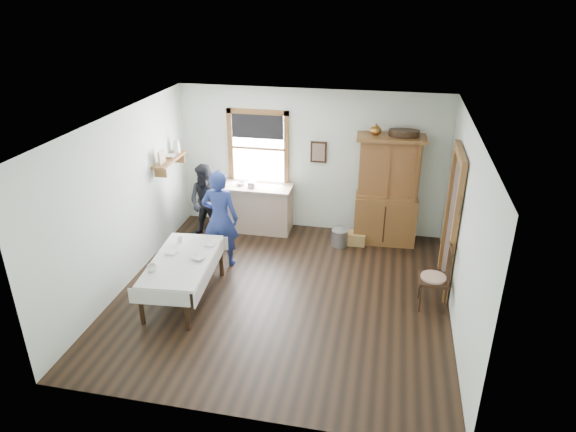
{
  "coord_description": "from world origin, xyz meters",
  "views": [
    {
      "loc": [
        1.44,
        -6.56,
        4.41
      ],
      "look_at": [
        0.02,
        0.3,
        1.21
      ],
      "focal_mm": 32.0,
      "sensor_mm": 36.0,
      "label": 1
    }
  ],
  "objects_px": {
    "china_hutch": "(387,191)",
    "wicker_basket": "(355,238)",
    "work_counter": "(251,207)",
    "spindle_chair": "(434,277)",
    "figure_dark": "(207,205)",
    "pail": "(340,238)",
    "dining_table": "(184,279)",
    "woman_blue": "(220,222)"
  },
  "relations": [
    {
      "from": "wicker_basket",
      "to": "pail",
      "type": "bearing_deg",
      "value": -154.55
    },
    {
      "from": "dining_table",
      "to": "china_hutch",
      "type": "bearing_deg",
      "value": 41.22
    },
    {
      "from": "dining_table",
      "to": "pail",
      "type": "relative_size",
      "value": 5.44
    },
    {
      "from": "dining_table",
      "to": "figure_dark",
      "type": "height_order",
      "value": "figure_dark"
    },
    {
      "from": "spindle_chair",
      "to": "wicker_basket",
      "type": "xyz_separation_m",
      "value": [
        -1.28,
        1.78,
        -0.4
      ]
    },
    {
      "from": "spindle_chair",
      "to": "figure_dark",
      "type": "distance_m",
      "value": 4.28
    },
    {
      "from": "figure_dark",
      "to": "woman_blue",
      "type": "bearing_deg",
      "value": -52.84
    },
    {
      "from": "spindle_chair",
      "to": "pail",
      "type": "relative_size",
      "value": 3.28
    },
    {
      "from": "dining_table",
      "to": "figure_dark",
      "type": "xyz_separation_m",
      "value": [
        -0.34,
        2.02,
        0.33
      ]
    },
    {
      "from": "pail",
      "to": "wicker_basket",
      "type": "xyz_separation_m",
      "value": [
        0.27,
        0.13,
        -0.05
      ]
    },
    {
      "from": "spindle_chair",
      "to": "work_counter",
      "type": "bearing_deg",
      "value": 146.62
    },
    {
      "from": "china_hutch",
      "to": "wicker_basket",
      "type": "xyz_separation_m",
      "value": [
        -0.51,
        -0.22,
        -0.9
      ]
    },
    {
      "from": "dining_table",
      "to": "spindle_chair",
      "type": "height_order",
      "value": "spindle_chair"
    },
    {
      "from": "dining_table",
      "to": "woman_blue",
      "type": "bearing_deg",
      "value": 79.1
    },
    {
      "from": "spindle_chair",
      "to": "wicker_basket",
      "type": "height_order",
      "value": "spindle_chair"
    },
    {
      "from": "work_counter",
      "to": "wicker_basket",
      "type": "xyz_separation_m",
      "value": [
        2.04,
        -0.23,
        -0.34
      ]
    },
    {
      "from": "wicker_basket",
      "to": "spindle_chair",
      "type": "bearing_deg",
      "value": -54.25
    },
    {
      "from": "work_counter",
      "to": "figure_dark",
      "type": "xyz_separation_m",
      "value": [
        -0.69,
        -0.52,
        0.21
      ]
    },
    {
      "from": "woman_blue",
      "to": "china_hutch",
      "type": "bearing_deg",
      "value": -152.6
    },
    {
      "from": "dining_table",
      "to": "wicker_basket",
      "type": "bearing_deg",
      "value": 44.12
    },
    {
      "from": "dining_table",
      "to": "spindle_chair",
      "type": "xyz_separation_m",
      "value": [
        3.67,
        0.53,
        0.17
      ]
    },
    {
      "from": "spindle_chair",
      "to": "figure_dark",
      "type": "xyz_separation_m",
      "value": [
        -4.01,
        1.49,
        0.16
      ]
    },
    {
      "from": "figure_dark",
      "to": "wicker_basket",
      "type": "bearing_deg",
      "value": 10.73
    },
    {
      "from": "woman_blue",
      "to": "spindle_chair",
      "type": "bearing_deg",
      "value": 169.82
    },
    {
      "from": "wicker_basket",
      "to": "dining_table",
      "type": "bearing_deg",
      "value": -135.88
    },
    {
      "from": "spindle_chair",
      "to": "china_hutch",
      "type": "bearing_deg",
      "value": 109.05
    },
    {
      "from": "china_hutch",
      "to": "pail",
      "type": "xyz_separation_m",
      "value": [
        -0.78,
        -0.35,
        -0.85
      ]
    },
    {
      "from": "china_hutch",
      "to": "figure_dark",
      "type": "bearing_deg",
      "value": -174.27
    },
    {
      "from": "work_counter",
      "to": "woman_blue",
      "type": "xyz_separation_m",
      "value": [
        -0.13,
        -1.4,
        0.33
      ]
    },
    {
      "from": "wicker_basket",
      "to": "woman_blue",
      "type": "distance_m",
      "value": 2.55
    },
    {
      "from": "china_hutch",
      "to": "wicker_basket",
      "type": "bearing_deg",
      "value": -159.69
    },
    {
      "from": "work_counter",
      "to": "spindle_chair",
      "type": "relative_size",
      "value": 1.56
    },
    {
      "from": "woman_blue",
      "to": "work_counter",
      "type": "bearing_deg",
      "value": -95.43
    },
    {
      "from": "wicker_basket",
      "to": "figure_dark",
      "type": "relative_size",
      "value": 0.28
    },
    {
      "from": "pail",
      "to": "figure_dark",
      "type": "xyz_separation_m",
      "value": [
        -2.46,
        -0.16,
        0.51
      ]
    },
    {
      "from": "figure_dark",
      "to": "spindle_chair",
      "type": "bearing_deg",
      "value": -15.76
    },
    {
      "from": "pail",
      "to": "china_hutch",
      "type": "bearing_deg",
      "value": 24.21
    },
    {
      "from": "figure_dark",
      "to": "pail",
      "type": "bearing_deg",
      "value": 8.42
    },
    {
      "from": "spindle_chair",
      "to": "figure_dark",
      "type": "relative_size",
      "value": 0.77
    },
    {
      "from": "china_hutch",
      "to": "spindle_chair",
      "type": "height_order",
      "value": "china_hutch"
    },
    {
      "from": "dining_table",
      "to": "spindle_chair",
      "type": "bearing_deg",
      "value": 8.22
    },
    {
      "from": "china_hutch",
      "to": "spindle_chair",
      "type": "distance_m",
      "value": 2.21
    }
  ]
}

